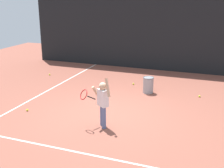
# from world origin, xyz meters

# --- Properties ---
(ground_plane) EXTENTS (20.00, 20.00, 0.00)m
(ground_plane) POSITION_xyz_m (0.00, 0.00, 0.00)
(ground_plane) COLOR brown
(court_line_baseline) EXTENTS (9.00, 0.05, 0.00)m
(court_line_baseline) POSITION_xyz_m (0.00, -2.23, 0.00)
(court_line_baseline) COLOR white
(court_line_baseline) RESTS_ON ground
(court_line_sideline) EXTENTS (0.05, 9.00, 0.00)m
(court_line_sideline) POSITION_xyz_m (-2.70, 1.00, 0.00)
(court_line_sideline) COLOR white
(court_line_sideline) RESTS_ON ground
(back_fence_windscreen) EXTENTS (11.57, 0.08, 3.59)m
(back_fence_windscreen) POSITION_xyz_m (0.00, 5.52, 1.79)
(back_fence_windscreen) COLOR black
(back_fence_windscreen) RESTS_ON ground
(fence_post_0) EXTENTS (0.09, 0.09, 3.74)m
(fence_post_0) POSITION_xyz_m (-5.64, 5.58, 1.87)
(fence_post_0) COLOR slate
(fence_post_0) RESTS_ON ground
(fence_post_1) EXTENTS (0.09, 0.09, 3.74)m
(fence_post_1) POSITION_xyz_m (-1.88, 5.58, 1.87)
(fence_post_1) COLOR slate
(fence_post_1) RESTS_ON ground
(fence_post_2) EXTENTS (0.09, 0.09, 3.74)m
(fence_post_2) POSITION_xyz_m (1.88, 5.58, 1.87)
(fence_post_2) COLOR slate
(fence_post_2) RESTS_ON ground
(tennis_player) EXTENTS (0.89, 0.52, 1.35)m
(tennis_player) POSITION_xyz_m (0.25, -0.85, 0.73)
(tennis_player) COLOR slate
(tennis_player) RESTS_ON ground
(ball_hopper) EXTENTS (0.38, 0.38, 0.56)m
(ball_hopper) POSITION_xyz_m (0.72, 2.22, 0.29)
(ball_hopper) COLOR gray
(ball_hopper) RESTS_ON ground
(tennis_ball_0) EXTENTS (0.07, 0.07, 0.07)m
(tennis_ball_0) POSITION_xyz_m (-0.02, 2.93, 0.03)
(tennis_ball_0) COLOR #CCE033
(tennis_ball_0) RESTS_ON ground
(tennis_ball_2) EXTENTS (0.07, 0.07, 0.07)m
(tennis_ball_2) POSITION_xyz_m (2.45, 2.36, 0.03)
(tennis_ball_2) COLOR #CCE033
(tennis_ball_2) RESTS_ON ground
(tennis_ball_3) EXTENTS (0.07, 0.07, 0.07)m
(tennis_ball_3) POSITION_xyz_m (-2.23, -0.66, 0.03)
(tennis_ball_3) COLOR #CCE033
(tennis_ball_3) RESTS_ON ground
(tennis_ball_4) EXTENTS (0.07, 0.07, 0.07)m
(tennis_ball_4) POSITION_xyz_m (-3.75, 2.97, 0.03)
(tennis_ball_4) COLOR #CCE033
(tennis_ball_4) RESTS_ON ground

